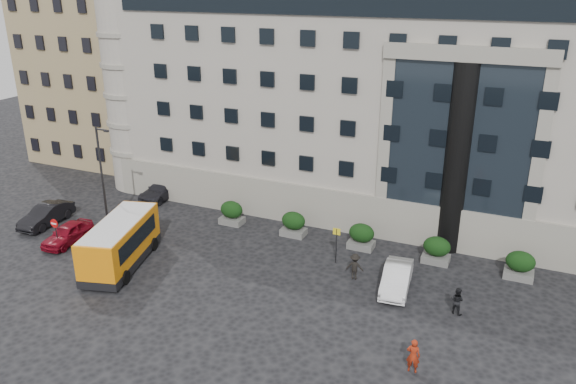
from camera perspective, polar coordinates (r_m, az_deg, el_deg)
name	(u,v)px	position (r m, az deg, el deg)	size (l,w,h in m)	color
ground	(227,280)	(36.08, -6.21, -8.91)	(120.00, 120.00, 0.00)	black
civic_building	(409,87)	(50.67, 12.21, 10.42)	(44.00, 24.00, 18.00)	#A69E93
entrance_column	(457,160)	(39.08, 16.82, 3.10)	(1.80, 1.80, 13.00)	black
apartment_near	(117,59)	(62.17, -16.97, 12.83)	(14.00, 14.00, 20.00)	#998459
apartment_far	(189,33)	(78.17, -10.06, 15.65)	(13.00, 13.00, 22.00)	#81624B
hedge_a	(232,212)	(43.51, -5.74, -2.08)	(1.80, 1.26, 1.84)	#5C5C5A
hedge_b	(293,224)	(41.37, 0.56, -3.24)	(1.80, 1.26, 1.84)	#5C5C5A
hedge_c	(361,236)	(39.79, 7.47, -4.46)	(1.80, 1.26, 1.84)	#5C5C5A
hedge_d	(437,250)	(38.85, 14.85, -5.68)	(1.80, 1.26, 1.84)	#5C5C5A
hedge_e	(520,265)	(38.60, 22.50, -6.85)	(1.80, 1.26, 1.84)	#5C5C5A
street_lamp	(103,175)	(43.14, -18.32, 1.61)	(1.16, 0.18, 8.00)	#262628
bus_stop_sign	(336,239)	(37.27, 4.94, -4.82)	(0.50, 0.08, 2.52)	#262628
no_entry_sign	(55,228)	(42.17, -22.58, -3.39)	(0.64, 0.16, 2.32)	#262628
minibus	(120,242)	(38.52, -16.68, -4.84)	(4.40, 7.80, 3.09)	orange
red_truck	(166,157)	(56.04, -12.33, 3.47)	(3.04, 5.61, 2.89)	#990B11
parked_car_a	(68,233)	(43.32, -21.49, -3.94)	(1.70, 4.22, 1.44)	maroon
parked_car_b	(46,215)	(47.06, -23.35, -2.15)	(1.66, 4.75, 1.57)	black
parked_car_c	(162,190)	(49.62, -12.67, 0.23)	(2.07, 5.09, 1.48)	black
parked_car_d	(167,171)	(54.31, -12.24, 2.11)	(2.52, 5.47, 1.52)	black
white_taxi	(397,278)	(35.25, 10.97, -8.57)	(1.59, 4.56, 1.50)	white
pedestrian_a	(413,356)	(28.72, 12.60, -15.92)	(0.66, 0.44, 1.82)	maroon
pedestrian_b	(457,301)	(33.68, 16.78, -10.53)	(0.79, 0.62, 1.62)	black
pedestrian_c	(355,267)	(35.89, 6.80, -7.53)	(1.12, 0.64, 1.73)	black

